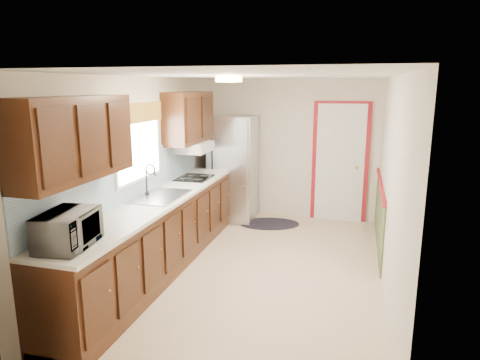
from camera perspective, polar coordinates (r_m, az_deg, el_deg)
The scene contains 8 objects.
room_shell at distance 5.13m, azimuth 2.43°, elevation 0.19°, with size 3.20×5.20×2.52m.
kitchen_run at distance 5.37m, azimuth -11.30°, elevation -3.76°, with size 0.63×4.00×2.20m.
back_wall_trim at distance 7.23m, azimuth 14.18°, elevation 0.92°, with size 1.12×2.30×2.08m.
ceiling_fixture at distance 4.90m, azimuth -1.51°, elevation 13.30°, with size 0.30×0.30×0.06m, color #FFD88C.
microwave at distance 3.92m, azimuth -22.02°, elevation -5.67°, with size 0.56×0.31×0.38m, color white.
refrigerator at distance 7.35m, azimuth -0.90°, elevation 1.56°, with size 0.76×0.76×1.79m.
rug at distance 7.29m, azimuth 3.92°, elevation -5.82°, with size 1.01×0.65×0.01m, color black.
cooktop at distance 6.39m, azimuth -6.10°, elevation 0.31°, with size 0.46×0.55×0.02m, color black.
Camera 1 is at (1.14, -4.88, 2.29)m, focal length 32.00 mm.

